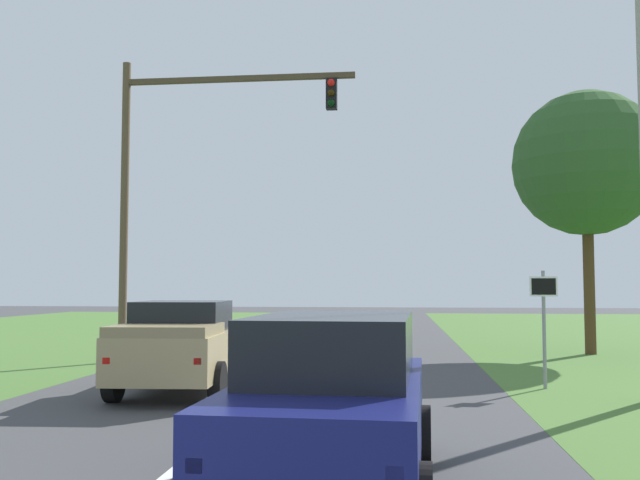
% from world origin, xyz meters
% --- Properties ---
extents(ground_plane, '(120.00, 120.00, 0.00)m').
position_xyz_m(ground_plane, '(0.00, 9.17, 0.00)').
color(ground_plane, '#424244').
extents(red_suv_near, '(2.30, 4.76, 1.92)m').
position_xyz_m(red_suv_near, '(2.00, 5.05, 1.00)').
color(red_suv_near, navy).
rests_on(red_suv_near, ground_plane).
extents(pickup_truck_lead, '(2.50, 5.01, 1.92)m').
position_xyz_m(pickup_truck_lead, '(-1.82, 11.80, 0.99)').
color(pickup_truck_lead, tan).
rests_on(pickup_truck_lead, ground_plane).
extents(traffic_light, '(7.05, 0.40, 8.99)m').
position_xyz_m(traffic_light, '(-3.75, 17.18, 5.82)').
color(traffic_light, brown).
rests_on(traffic_light, ground_plane).
extents(keep_moving_sign, '(0.60, 0.09, 2.58)m').
position_xyz_m(keep_moving_sign, '(5.93, 13.07, 1.65)').
color(keep_moving_sign, gray).
rests_on(keep_moving_sign, ground_plane).
extents(oak_tree_right, '(4.83, 4.83, 8.74)m').
position_xyz_m(oak_tree_right, '(9.02, 21.06, 6.31)').
color(oak_tree_right, '#4C351E').
rests_on(oak_tree_right, ground_plane).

